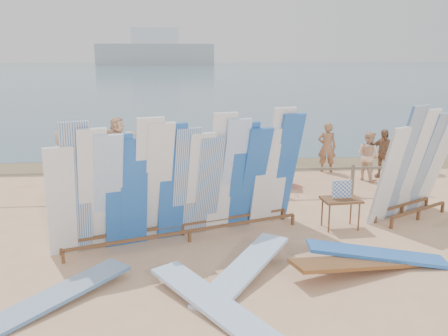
{
  "coord_description": "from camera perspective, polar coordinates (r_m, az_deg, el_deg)",
  "views": [
    {
      "loc": [
        -0.74,
        -9.81,
        3.95
      ],
      "look_at": [
        0.22,
        2.03,
        1.1
      ],
      "focal_mm": 38.0,
      "sensor_mm": 36.0,
      "label": 1
    }
  ],
  "objects": [
    {
      "name": "main_surfboard_rack",
      "position": [
        10.2,
        -4.65,
        -1.84
      ],
      "size": [
        5.5,
        2.52,
        2.82
      ],
      "rotation": [
        0.0,
        0.0,
        0.34
      ],
      "color": "brown",
      "rests_on": "ground"
    },
    {
      "name": "side_surfboard_rack",
      "position": [
        12.4,
        21.93,
        0.08
      ],
      "size": [
        2.49,
        1.85,
        2.85
      ],
      "rotation": [
        0.0,
        0.0,
        0.52
      ],
      "color": "brown",
      "rests_on": "ground"
    },
    {
      "name": "beach_chair_right",
      "position": [
        14.56,
        5.55,
        -1.35
      ],
      "size": [
        0.59,
        0.61,
        0.83
      ],
      "rotation": [
        0.0,
        0.0,
        0.14
      ],
      "color": "red",
      "rests_on": "ground"
    },
    {
      "name": "beachgoer_3",
      "position": [
        15.06,
        -11.17,
        1.24
      ],
      "size": [
        1.14,
        0.92,
        1.65
      ],
      "primitive_type": "imported",
      "rotation": [
        0.0,
        0.0,
        5.75
      ],
      "color": "tan",
      "rests_on": "ground"
    },
    {
      "name": "beachgoer_1",
      "position": [
        15.77,
        -13.49,
        1.65
      ],
      "size": [
        0.67,
        0.48,
        1.64
      ],
      "primitive_type": "imported",
      "rotation": [
        0.0,
        0.0,
        2.85
      ],
      "color": "#8C6042",
      "rests_on": "ground"
    },
    {
      "name": "beachgoer_8",
      "position": [
        15.85,
        16.97,
        1.41
      ],
      "size": [
        0.72,
        0.86,
        1.6
      ],
      "primitive_type": "imported",
      "rotation": [
        0.0,
        0.0,
        2.12
      ],
      "color": "beige",
      "rests_on": "ground"
    },
    {
      "name": "flat_board_d",
      "position": [
        9.83,
        17.88,
        -10.91
      ],
      "size": [
        2.73,
        0.8,
        0.41
      ],
      "primitive_type": "cube",
      "rotation": [
        0.13,
        0.0,
        1.48
      ],
      "color": "blue",
      "rests_on": "ground"
    },
    {
      "name": "ocean",
      "position": [
        137.86,
        -4.4,
        11.79
      ],
      "size": [
        320.0,
        240.0,
        0.02
      ],
      "primitive_type": "cube",
      "color": "#3F5C70",
      "rests_on": "ground"
    },
    {
      "name": "beachgoer_2",
      "position": [
        13.97,
        -14.77,
        0.51
      ],
      "size": [
        0.63,
        0.97,
        1.85
      ],
      "primitive_type": "imported",
      "rotation": [
        0.0,
        0.0,
        4.95
      ],
      "color": "beige",
      "rests_on": "ground"
    },
    {
      "name": "wet_sand_strip",
      "position": [
        17.47,
        -2.08,
        0.4
      ],
      "size": [
        40.0,
        2.6,
        0.01
      ],
      "primitive_type": "cube",
      "color": "olive",
      "rests_on": "ground"
    },
    {
      "name": "beachgoer_10",
      "position": [
        16.33,
        18.57,
        1.67
      ],
      "size": [
        0.92,
        0.99,
        1.61
      ],
      "primitive_type": "imported",
      "rotation": [
        0.0,
        0.0,
        5.41
      ],
      "color": "#8C6042",
      "rests_on": "ground"
    },
    {
      "name": "stroller",
      "position": [
        14.68,
        7.23,
        -0.37
      ],
      "size": [
        0.74,
        0.94,
        1.16
      ],
      "rotation": [
        0.0,
        0.0,
        -0.21
      ],
      "color": "red",
      "rests_on": "ground"
    },
    {
      "name": "distant_ship",
      "position": [
        190.14,
        -8.25,
        13.74
      ],
      "size": [
        45.0,
        8.0,
        14.0
      ],
      "color": "#999EA3",
      "rests_on": "ocean"
    },
    {
      "name": "beachgoer_4",
      "position": [
        15.59,
        2.73,
        2.09
      ],
      "size": [
        0.55,
        1.07,
        1.75
      ],
      "primitive_type": "imported",
      "rotation": [
        0.0,
        0.0,
        4.61
      ],
      "color": "#8C6042",
      "rests_on": "ground"
    },
    {
      "name": "ground",
      "position": [
        10.6,
        -0.3,
        -8.41
      ],
      "size": [
        160.0,
        160.0,
        0.0
      ],
      "primitive_type": "plane",
      "color": "#DDAA7F",
      "rests_on": "ground"
    },
    {
      "name": "fence",
      "position": [
        13.25,
        -1.28,
        -1.04
      ],
      "size": [
        12.08,
        0.08,
        0.9
      ],
      "color": "gray",
      "rests_on": "ground"
    },
    {
      "name": "beach_chair_left",
      "position": [
        14.13,
        -0.78,
        -1.59
      ],
      "size": [
        0.67,
        0.69,
        0.96
      ],
      "rotation": [
        0.0,
        0.0,
        0.11
      ],
      "color": "red",
      "rests_on": "ground"
    },
    {
      "name": "beachgoer_11",
      "position": [
        17.59,
        -12.64,
        3.14
      ],
      "size": [
        0.72,
        1.71,
        1.79
      ],
      "primitive_type": "imported",
      "rotation": [
        0.0,
        0.0,
        1.46
      ],
      "color": "beige",
      "rests_on": "ground"
    },
    {
      "name": "beachgoer_7",
      "position": [
        16.63,
        12.27,
        2.45
      ],
      "size": [
        0.7,
        0.5,
        1.72
      ],
      "primitive_type": "imported",
      "rotation": [
        0.0,
        0.0,
        2.87
      ],
      "color": "#8C6042",
      "rests_on": "ground"
    },
    {
      "name": "flat_board_e",
      "position": [
        8.51,
        -19.44,
        -15.01
      ],
      "size": [
        2.24,
        2.37,
        0.23
      ],
      "primitive_type": "cube",
      "rotation": [
        0.06,
        0.0,
        -0.74
      ],
      "color": "silver",
      "rests_on": "ground"
    },
    {
      "name": "flat_board_b",
      "position": [
        8.78,
        2.38,
        -13.26
      ],
      "size": [
        2.02,
        2.51,
        0.4
      ],
      "primitive_type": "cube",
      "rotation": [
        0.12,
        0.0,
        -0.62
      ],
      "color": "#94BBED",
      "rests_on": "ground"
    },
    {
      "name": "beachgoer_0",
      "position": [
        15.55,
        -18.71,
        1.28
      ],
      "size": [
        0.91,
        0.82,
        1.71
      ],
      "primitive_type": "imported",
      "rotation": [
        0.0,
        0.0,
        2.51
      ],
      "color": "tan",
      "rests_on": "ground"
    },
    {
      "name": "flat_board_c",
      "position": [
        9.36,
        15.75,
        -12.02
      ],
      "size": [
        2.73,
        1.33,
        0.4
      ],
      "primitive_type": "cube",
      "rotation": [
        0.12,
        0.0,
        1.87
      ],
      "color": "brown",
      "rests_on": "ground"
    },
    {
      "name": "beachgoer_9",
      "position": [
        17.72,
        22.06,
        2.56
      ],
      "size": [
        0.91,
        1.25,
        1.79
      ],
      "primitive_type": "imported",
      "rotation": [
        0.0,
        0.0,
        4.29
      ],
      "color": "tan",
      "rests_on": "ground"
    },
    {
      "name": "flat_board_a",
      "position": [
        7.88,
        -1.61,
        -16.61
      ],
      "size": [
        2.01,
        2.53,
        0.28
      ],
      "primitive_type": "cube",
      "rotation": [
        0.08,
        0.0,
        0.61
      ],
      "color": "#94BBED",
      "rests_on": "ground"
    },
    {
      "name": "vendor_table",
      "position": [
        11.36,
        13.82,
        -5.22
      ],
      "size": [
        0.91,
        0.68,
        1.15
      ],
      "rotation": [
        0.0,
        0.0,
        0.07
      ],
      "color": "brown",
      "rests_on": "ground"
    }
  ]
}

